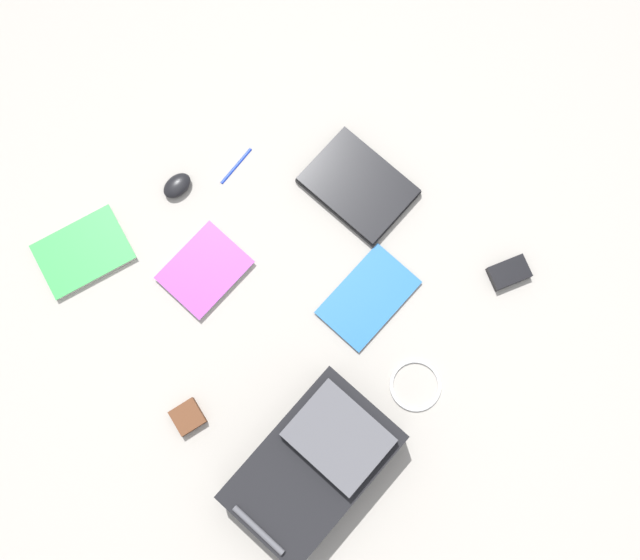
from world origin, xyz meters
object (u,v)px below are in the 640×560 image
backpack (315,463)px  book_red (83,252)px  pen_black (236,166)px  earbud_pouch (188,417)px  book_manual (205,270)px  laptop (358,186)px  cable_coil (415,385)px  computer_mouse (177,186)px  power_brick (509,273)px  book_blue (368,297)px

backpack → book_red: backpack is taller
pen_black → earbud_pouch: 0.76m
book_red → book_manual: bearing=-136.0°
laptop → cable_coil: bearing=157.5°
pen_black → computer_mouse: bearing=74.1°
book_red → cable_coil: book_red is taller
backpack → computer_mouse: 0.90m
computer_mouse → cable_coil: 0.91m
power_brick → computer_mouse: bearing=37.5°
book_red → cable_coil: bearing=-149.3°
cable_coil → earbud_pouch: 0.65m
backpack → book_manual: (0.63, -0.07, -0.07)m
book_manual → book_blue: bearing=-136.9°
power_brick → pen_black: bearing=30.2°
book_manual → power_brick: size_ratio=2.32×
cable_coil → book_blue: bearing=-10.1°
book_manual → pen_black: bearing=-51.9°
book_red → cable_coil: 1.04m
book_blue → pen_black: size_ratio=2.19×
book_blue → pen_black: book_blue is taller
book_blue → earbud_pouch: (0.04, 0.61, 0.01)m
book_manual → earbud_pouch: size_ratio=3.33×
cable_coil → computer_mouse: bearing=12.4°
book_blue → pen_black: (0.56, 0.07, -0.00)m
computer_mouse → power_brick: size_ratio=0.81×
backpack → book_blue: backpack is taller
backpack → cable_coil: size_ratio=3.36×
laptop → book_red: 0.84m
cable_coil → backpack: bearing=88.8°
computer_mouse → backpack: bearing=163.5°
pen_black → power_brick: bearing=-149.8°
power_brick → book_blue: bearing=62.5°
laptop → book_manual: (0.07, 0.51, -0.01)m
backpack → computer_mouse: (0.89, -0.16, -0.06)m
book_red → computer_mouse: bearing=-90.6°
backpack → book_red: bearing=11.4°
computer_mouse → power_brick: (-0.80, -0.62, -0.00)m
book_blue → computer_mouse: 0.66m
book_blue → earbud_pouch: 0.62m
cable_coil → book_manual: bearing=23.8°
laptop → computer_mouse: computer_mouse is taller
cable_coil → earbud_pouch: earbud_pouch is taller
computer_mouse → power_brick: bearing=-148.9°
backpack → book_blue: 0.49m
backpack → pen_black: (0.83, -0.34, -0.07)m
book_blue → power_brick: power_brick is taller
book_blue → computer_mouse: size_ratio=3.31×
power_brick → earbud_pouch: (0.23, 0.99, 0.00)m
earbud_pouch → power_brick: bearing=-103.3°
backpack → power_brick: 0.78m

